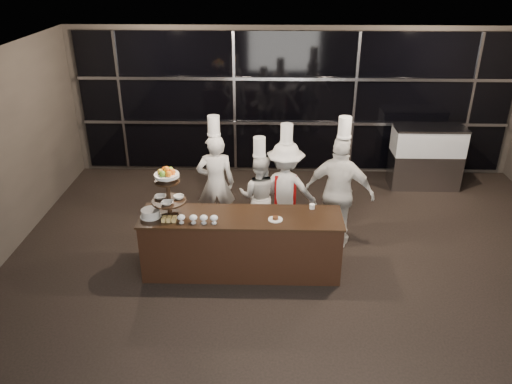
{
  "coord_description": "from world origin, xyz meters",
  "views": [
    {
      "loc": [
        -0.51,
        -4.87,
        4.27
      ],
      "look_at": [
        -0.68,
        1.55,
        1.15
      ],
      "focal_mm": 35.0,
      "sensor_mm": 36.0,
      "label": 1
    }
  ],
  "objects_px": {
    "display_stand": "(168,188)",
    "chef_a": "(216,182)",
    "display_case": "(426,154)",
    "chef_b": "(259,195)",
    "layer_cake": "(151,213)",
    "chef_c": "(285,189)",
    "chef_d": "(339,192)",
    "buffet_counter": "(242,244)"
  },
  "relations": [
    {
      "from": "buffet_counter",
      "to": "chef_d",
      "type": "height_order",
      "value": "chef_d"
    },
    {
      "from": "display_stand",
      "to": "chef_d",
      "type": "distance_m",
      "value": 2.63
    },
    {
      "from": "display_case",
      "to": "layer_cake",
      "type": "bearing_deg",
      "value": -146.72
    },
    {
      "from": "display_case",
      "to": "chef_a",
      "type": "height_order",
      "value": "chef_a"
    },
    {
      "from": "display_stand",
      "to": "chef_a",
      "type": "relative_size",
      "value": 0.37
    },
    {
      "from": "display_stand",
      "to": "chef_a",
      "type": "height_order",
      "value": "chef_a"
    },
    {
      "from": "layer_cake",
      "to": "chef_a",
      "type": "bearing_deg",
      "value": 58.33
    },
    {
      "from": "display_stand",
      "to": "display_case",
      "type": "relative_size",
      "value": 0.55
    },
    {
      "from": "display_stand",
      "to": "display_case",
      "type": "bearing_deg",
      "value": 34.35
    },
    {
      "from": "chef_d",
      "to": "chef_a",
      "type": "bearing_deg",
      "value": 167.82
    },
    {
      "from": "display_stand",
      "to": "chef_a",
      "type": "bearing_deg",
      "value": 66.81
    },
    {
      "from": "chef_c",
      "to": "chef_a",
      "type": "bearing_deg",
      "value": 174.7
    },
    {
      "from": "display_stand",
      "to": "chef_a",
      "type": "xyz_separation_m",
      "value": [
        0.52,
        1.22,
        -0.47
      ]
    },
    {
      "from": "display_stand",
      "to": "layer_cake",
      "type": "xyz_separation_m",
      "value": [
        -0.26,
        -0.05,
        -0.37
      ]
    },
    {
      "from": "layer_cake",
      "to": "chef_d",
      "type": "bearing_deg",
      "value": 17.26
    },
    {
      "from": "display_case",
      "to": "chef_c",
      "type": "height_order",
      "value": "chef_c"
    },
    {
      "from": "chef_a",
      "to": "chef_c",
      "type": "xyz_separation_m",
      "value": [
        1.13,
        -0.1,
        -0.06
      ]
    },
    {
      "from": "display_case",
      "to": "chef_a",
      "type": "xyz_separation_m",
      "value": [
        -3.94,
        -1.83,
        0.19
      ]
    },
    {
      "from": "layer_cake",
      "to": "chef_b",
      "type": "height_order",
      "value": "chef_b"
    },
    {
      "from": "chef_a",
      "to": "buffet_counter",
      "type": "bearing_deg",
      "value": -68.61
    },
    {
      "from": "display_stand",
      "to": "chef_d",
      "type": "bearing_deg",
      "value": 17.92
    },
    {
      "from": "buffet_counter",
      "to": "chef_d",
      "type": "distance_m",
      "value": 1.74
    },
    {
      "from": "layer_cake",
      "to": "chef_c",
      "type": "distance_m",
      "value": 2.24
    },
    {
      "from": "chef_b",
      "to": "chef_a",
      "type": "bearing_deg",
      "value": 169.97
    },
    {
      "from": "display_case",
      "to": "chef_b",
      "type": "xyz_separation_m",
      "value": [
        -3.23,
        -1.96,
        0.03
      ]
    },
    {
      "from": "buffet_counter",
      "to": "chef_b",
      "type": "height_order",
      "value": "chef_b"
    },
    {
      "from": "display_case",
      "to": "chef_d",
      "type": "relative_size",
      "value": 0.64
    },
    {
      "from": "chef_a",
      "to": "chef_b",
      "type": "height_order",
      "value": "chef_a"
    },
    {
      "from": "display_stand",
      "to": "chef_b",
      "type": "relative_size",
      "value": 0.44
    },
    {
      "from": "display_stand",
      "to": "buffet_counter",
      "type": "bearing_deg",
      "value": 0.01
    },
    {
      "from": "chef_b",
      "to": "chef_c",
      "type": "bearing_deg",
      "value": 2.91
    },
    {
      "from": "chef_c",
      "to": "chef_d",
      "type": "distance_m",
      "value": 0.89
    },
    {
      "from": "buffet_counter",
      "to": "chef_b",
      "type": "bearing_deg",
      "value": 78.06
    },
    {
      "from": "display_stand",
      "to": "chef_c",
      "type": "height_order",
      "value": "chef_c"
    },
    {
      "from": "chef_d",
      "to": "buffet_counter",
      "type": "bearing_deg",
      "value": -151.49
    },
    {
      "from": "chef_b",
      "to": "chef_c",
      "type": "xyz_separation_m",
      "value": [
        0.42,
        0.02,
        0.1
      ]
    },
    {
      "from": "buffet_counter",
      "to": "chef_a",
      "type": "height_order",
      "value": "chef_a"
    },
    {
      "from": "buffet_counter",
      "to": "chef_a",
      "type": "relative_size",
      "value": 1.43
    },
    {
      "from": "chef_b",
      "to": "chef_c",
      "type": "distance_m",
      "value": 0.43
    },
    {
      "from": "buffet_counter",
      "to": "display_case",
      "type": "relative_size",
      "value": 2.1
    },
    {
      "from": "layer_cake",
      "to": "display_case",
      "type": "height_order",
      "value": "display_case"
    },
    {
      "from": "layer_cake",
      "to": "chef_d",
      "type": "distance_m",
      "value": 2.86
    }
  ]
}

